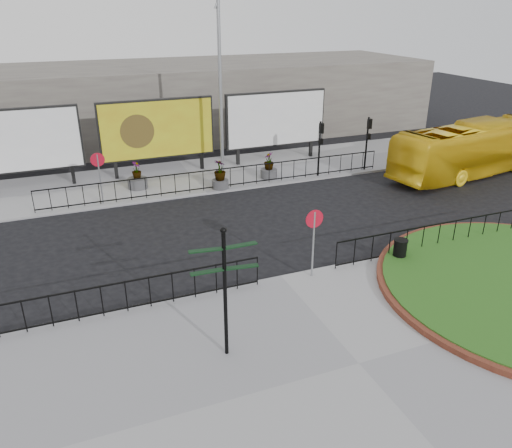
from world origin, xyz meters
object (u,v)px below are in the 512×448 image
planter_a (137,179)px  planter_b (220,176)px  lamp_post (221,89)px  bus (471,149)px  litter_bin (400,250)px  planter_c (269,168)px  fingerpost_sign (225,281)px  billboard_mid (157,130)px

planter_a → planter_b: bearing=-22.2°
lamp_post → bus: size_ratio=0.88×
litter_bin → planter_c: size_ratio=0.60×
lamp_post → planter_a: 6.25m
lamp_post → bus: 14.15m
planter_a → planter_b: (3.93, -1.60, 0.17)m
planter_c → litter_bin: bearing=-86.4°
litter_bin → planter_c: planter_c is taller
fingerpost_sign → planter_c: bearing=70.6°
fingerpost_sign → planter_c: fingerpost_sign is taller
fingerpost_sign → planter_a: 14.41m
fingerpost_sign → lamp_post: bearing=80.1°
lamp_post → planter_c: lamp_post is taller
lamp_post → planter_a: lamp_post is taller
planter_b → bus: bearing=-10.9°
fingerpost_sign → planter_a: fingerpost_sign is taller
planter_b → litter_bin: bearing=-69.9°
billboard_mid → lamp_post: 4.23m
planter_a → bus: bearing=-13.5°
fingerpost_sign → bus: (17.67, 10.06, -0.92)m
planter_a → planter_b: planter_b is taller
litter_bin → fingerpost_sign: bearing=-160.4°
billboard_mid → lamp_post: lamp_post is taller
fingerpost_sign → planter_c: (6.92, 13.36, -1.72)m
litter_bin → planter_b: 10.65m
billboard_mid → planter_a: (-1.59, -1.97, -2.01)m
billboard_mid → litter_bin: bearing=-66.1°
bus → planter_c: bearing=64.0°
planter_c → billboard_mid: bearing=151.4°
lamp_post → billboard_mid: bearing=146.7°
lamp_post → fingerpost_sign: lamp_post is taller
billboard_mid → bus: 17.27m
bus → planter_c: size_ratio=7.31×
billboard_mid → bus: (16.07, -6.22, -1.14)m
bus → fingerpost_sign: bearing=110.8°
billboard_mid → litter_bin: (6.00, -13.57, -2.05)m
billboard_mid → planter_c: billboard_mid is taller
litter_bin → lamp_post: bearing=104.5°
lamp_post → litter_bin: bearing=-75.5°
litter_bin → bus: (10.07, 7.36, 0.91)m
lamp_post → fingerpost_sign: (-4.60, -14.30, -2.45)m
bus → planter_b: 14.00m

